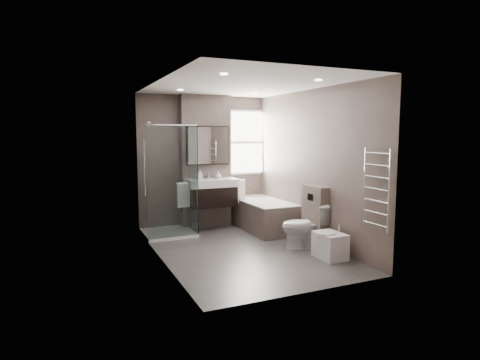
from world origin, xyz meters
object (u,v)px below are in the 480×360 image
bidet (330,245)px  toilet (304,226)px  bathtub (262,213)px  vanity (212,192)px

bidet → toilet: bearing=94.0°
bathtub → bidet: 2.04m
vanity → bidet: size_ratio=1.89×
bathtub → bidet: (0.09, -2.03, -0.11)m
bathtub → bidet: size_ratio=3.18×
bidet → vanity: bearing=113.3°
bathtub → toilet: 1.40m
vanity → bathtub: (0.92, -0.33, -0.43)m
vanity → toilet: size_ratio=1.30×
toilet → bidet: 0.66m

